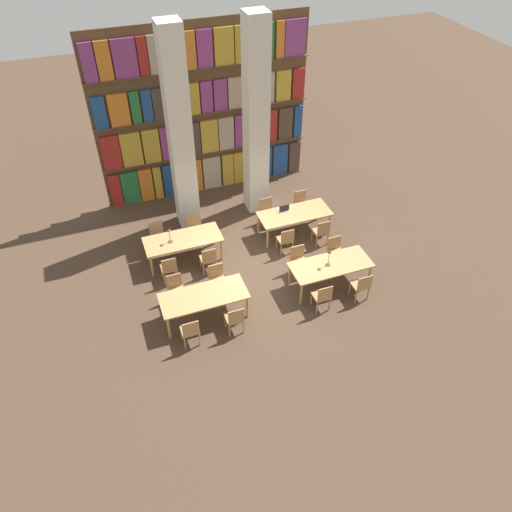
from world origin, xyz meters
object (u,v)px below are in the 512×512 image
object	(u,v)px
chair_2	(235,318)
reading_table_1	(331,266)
reading_table_3	(294,215)
reading_table_2	(183,241)
chair_7	(335,251)
chair_12	(286,239)
chair_13	(267,211)
chair_15	(301,204)
chair_8	(169,268)
chair_10	(208,259)
chair_11	(195,228)
chair_6	(361,285)
chair_14	(322,231)
laptop	(283,209)
chair_3	(217,279)
chair_0	(190,331)
chair_1	(176,289)
chair_4	(322,296)
reading_table_0	(204,298)
chair_9	(158,235)
pillar_left	(180,134)
desk_lamp_0	(329,255)
pillar_center	(256,121)
chair_5	(299,260)
desk_lamp_1	(169,233)

from	to	relation	value
chair_2	reading_table_1	size ratio (longest dim) A/B	0.40
reading_table_3	reading_table_2	bearing A→B (deg)	-179.27
reading_table_1	chair_2	bearing A→B (deg)	-166.45
chair_7	chair_12	distance (m)	1.46
chair_13	chair_15	world-z (taller)	same
chair_8	chair_10	xyz separation A→B (m)	(1.10, 0.00, 0.00)
chair_2	chair_11	xyz separation A→B (m)	(0.00, 3.83, 0.00)
chair_6	reading_table_1	bearing A→B (deg)	125.86
reading_table_1	chair_14	xyz separation A→B (m)	(0.57, 1.69, -0.20)
reading_table_2	laptop	size ratio (longest dim) A/B	6.77
chair_3	chair_12	distance (m)	2.50
chair_0	chair_10	size ratio (longest dim) A/B	1.00
chair_1	chair_12	world-z (taller)	same
chair_7	reading_table_1	bearing A→B (deg)	54.14
reading_table_1	chair_4	xyz separation A→B (m)	(-0.58, -0.74, -0.20)
reading_table_0	chair_9	bearing A→B (deg)	99.95
reading_table_2	chair_11	xyz separation A→B (m)	(0.51, 0.74, -0.20)
reading_table_2	chair_12	distance (m)	2.94
chair_2	chair_14	world-z (taller)	same
chair_13	pillar_left	bearing A→B (deg)	-23.54
reading_table_0	chair_12	size ratio (longest dim) A/B	2.47
reading_table_0	chair_11	bearing A→B (deg)	79.69
chair_1	chair_9	world-z (taller)	same
reading_table_1	reading_table_3	distance (m)	2.43
reading_table_2	pillar_left	bearing A→B (deg)	72.21
chair_1	chair_15	world-z (taller)	same
chair_8	chair_15	size ratio (longest dim) A/B	1.00
chair_11	chair_14	size ratio (longest dim) A/B	1.00
chair_2	pillar_left	bearing A→B (deg)	89.30
desk_lamp_0	chair_14	distance (m)	1.91
chair_2	chair_4	size ratio (longest dim) A/B	1.00
pillar_center	chair_8	xyz separation A→B (m)	(-3.43, -2.52, -2.53)
chair_9	chair_12	distance (m)	3.73
chair_2	laptop	xyz separation A→B (m)	(2.66, 3.40, 0.32)
chair_5	chair_10	xyz separation A→B (m)	(-2.32, 0.90, 0.00)
chair_11	chair_13	bearing A→B (deg)	-178.92
pillar_center	desk_lamp_1	distance (m)	4.14
pillar_center	chair_14	xyz separation A→B (m)	(1.15, -2.48, -2.53)
chair_0	chair_5	size ratio (longest dim) A/B	1.00
chair_3	reading_table_1	size ratio (longest dim) A/B	0.40
chair_3	reading_table_2	xyz separation A→B (m)	(-0.51, 1.60, 0.20)
pillar_left	chair_15	size ratio (longest dim) A/B	6.85
chair_5	chair_6	xyz separation A→B (m)	(1.12, -1.49, 0.00)
pillar_center	desk_lamp_0	bearing A→B (deg)	-83.27
reading_table_0	chair_4	world-z (taller)	chair_4
pillar_center	desk_lamp_0	world-z (taller)	pillar_center
chair_4	chair_15	size ratio (longest dim) A/B	1.00
reading_table_2	chair_8	world-z (taller)	chair_8
pillar_center	chair_6	size ratio (longest dim) A/B	6.85
reading_table_0	chair_1	xyz separation A→B (m)	(-0.56, 0.74, -0.20)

